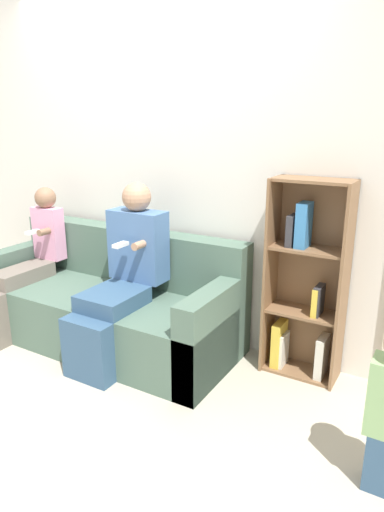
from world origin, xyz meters
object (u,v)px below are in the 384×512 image
Objects in this scene: couch at (109,305)px; adult_seated at (123,273)px; child_seated at (26,263)px; bookshelf at (306,287)px.

adult_seated is (0.24, -0.12, 0.33)m from couch.
couch is 1.80× the size of child_seated.
bookshelf is at bearing 12.44° from child_seated.
child_seated is at bearing -167.56° from bookshelf.
child_seated is 0.86× the size of bookshelf.
couch is 0.74m from child_seated.
couch is 1.64× the size of adult_seated.
child_seated is 2.10m from bookshelf.
couch is at bearing 12.87° from child_seated.
couch is 1.54× the size of bookshelf.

